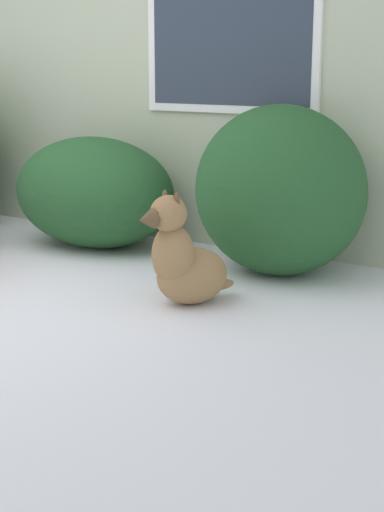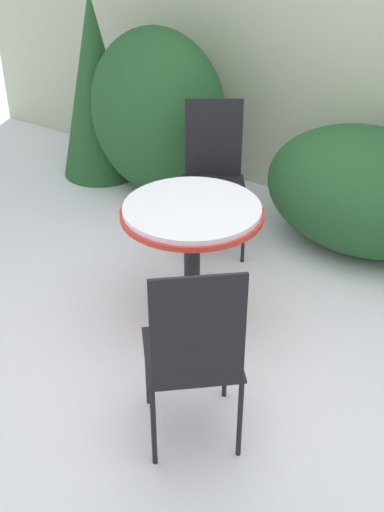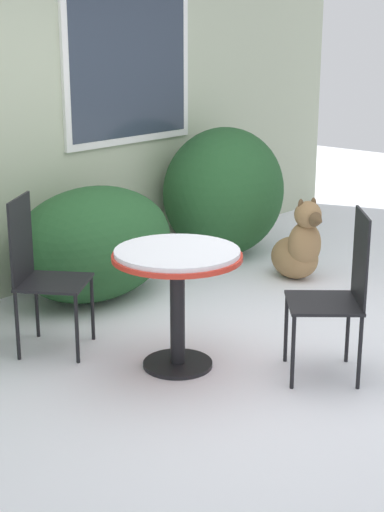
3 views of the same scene
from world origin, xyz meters
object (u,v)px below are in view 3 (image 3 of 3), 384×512
patio_table (177,273)px  patio_chair_near_table (40,269)px  patio_chair_far_side (339,289)px  dog (299,249)px

patio_table → patio_chair_near_table: 0.92m
patio_table → patio_chair_far_side: (0.53, -0.80, -0.06)m
patio_chair_far_side → patio_table: bearing=-96.8°
dog → patio_table: bearing=-144.9°
dog → patio_chair_far_side: bearing=-116.2°
patio_chair_near_table → dog: (2.31, -0.43, -0.28)m
patio_chair_near_table → dog: patio_chair_near_table is taller
patio_table → dog: patio_table is taller
patio_table → patio_chair_near_table: patio_chair_near_table is taller
patio_table → patio_chair_far_side: bearing=-56.3°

